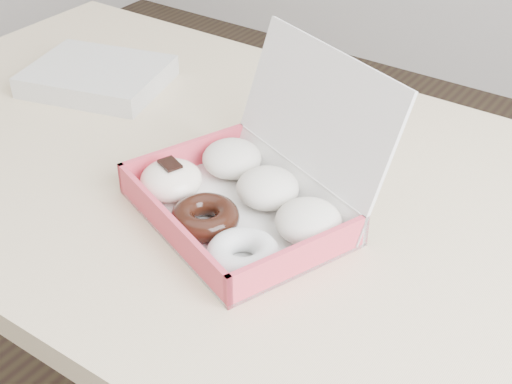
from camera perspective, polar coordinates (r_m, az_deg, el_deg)
The scene contains 3 objects.
table at distance 1.18m, azimuth -6.07°, elevation 0.16°, with size 1.20×0.80×0.75m.
donut_box at distance 0.97m, azimuth -0.76°, elevation -0.03°, with size 0.37×0.36×0.21m.
newspapers at distance 1.35m, azimuth -12.56°, elevation 9.02°, with size 0.24×0.19×0.04m, color beige.
Camera 1 is at (0.66, -0.72, 1.34)m, focal length 50.00 mm.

